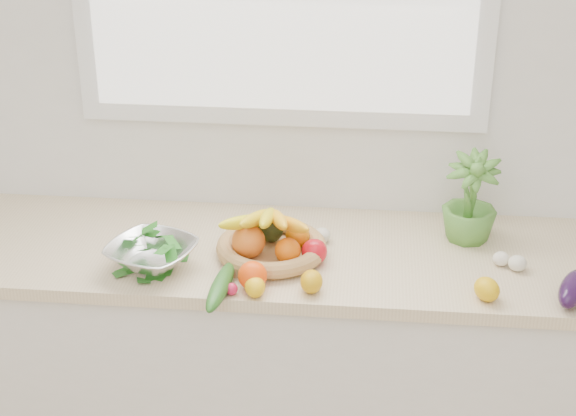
# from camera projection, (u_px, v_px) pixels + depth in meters

# --- Properties ---
(back_wall) EXTENTS (4.50, 0.02, 2.70)m
(back_wall) POSITION_uv_depth(u_px,v_px,m) (282.00, 78.00, 2.79)
(back_wall) COLOR white
(back_wall) RESTS_ON ground
(counter_cabinet) EXTENTS (2.20, 0.58, 0.86)m
(counter_cabinet) POSITION_uv_depth(u_px,v_px,m) (274.00, 372.00, 2.92)
(counter_cabinet) COLOR silver
(counter_cabinet) RESTS_ON ground
(countertop) EXTENTS (2.24, 0.62, 0.04)m
(countertop) POSITION_uv_depth(u_px,v_px,m) (273.00, 254.00, 2.73)
(countertop) COLOR beige
(countertop) RESTS_ON counter_cabinet
(orange_loose) EXTENTS (0.11, 0.11, 0.08)m
(orange_loose) POSITION_uv_depth(u_px,v_px,m) (252.00, 276.00, 2.49)
(orange_loose) COLOR #FF4508
(orange_loose) RESTS_ON countertop
(lemon_a) EXTENTS (0.07, 0.08, 0.06)m
(lemon_a) POSITION_uv_depth(u_px,v_px,m) (255.00, 287.00, 2.46)
(lemon_a) COLOR yellow
(lemon_a) RESTS_ON countertop
(lemon_b) EXTENTS (0.06, 0.08, 0.06)m
(lemon_b) POSITION_uv_depth(u_px,v_px,m) (311.00, 282.00, 2.48)
(lemon_b) COLOR #CF930B
(lemon_b) RESTS_ON countertop
(lemon_c) EXTENTS (0.10, 0.10, 0.07)m
(lemon_c) POSITION_uv_depth(u_px,v_px,m) (487.00, 289.00, 2.44)
(lemon_c) COLOR #E2AA0C
(lemon_c) RESTS_ON countertop
(apple) EXTENTS (0.10, 0.10, 0.08)m
(apple) POSITION_uv_depth(u_px,v_px,m) (314.00, 252.00, 2.62)
(apple) COLOR red
(apple) RESTS_ON countertop
(ginger) EXTENTS (0.10, 0.05, 0.03)m
(ginger) POSITION_uv_depth(u_px,v_px,m) (247.00, 270.00, 2.56)
(ginger) COLOR tan
(ginger) RESTS_ON countertop
(garlic_a) EXTENTS (0.06, 0.06, 0.04)m
(garlic_a) POSITION_uv_depth(u_px,v_px,m) (501.00, 259.00, 2.61)
(garlic_a) COLOR white
(garlic_a) RESTS_ON countertop
(garlic_b) EXTENTS (0.06, 0.06, 0.05)m
(garlic_b) POSITION_uv_depth(u_px,v_px,m) (322.00, 235.00, 2.74)
(garlic_b) COLOR silver
(garlic_b) RESTS_ON countertop
(garlic_c) EXTENTS (0.06, 0.06, 0.05)m
(garlic_c) POSITION_uv_depth(u_px,v_px,m) (518.00, 263.00, 2.59)
(garlic_c) COLOR white
(garlic_c) RESTS_ON countertop
(eggplant) EXTENTS (0.14, 0.20, 0.08)m
(eggplant) POSITION_uv_depth(u_px,v_px,m) (573.00, 289.00, 2.43)
(eggplant) COLOR #240D31
(eggplant) RESTS_ON countertop
(cucumber) EXTENTS (0.07, 0.27, 0.05)m
(cucumber) POSITION_uv_depth(u_px,v_px,m) (221.00, 286.00, 2.47)
(cucumber) COLOR #1D5117
(cucumber) RESTS_ON countertop
(radish) EXTENTS (0.04, 0.04, 0.04)m
(radish) POSITION_uv_depth(u_px,v_px,m) (232.00, 289.00, 2.47)
(radish) COLOR #CD1942
(radish) RESTS_ON countertop
(potted_herb) EXTENTS (0.19, 0.19, 0.30)m
(potted_herb) POSITION_uv_depth(u_px,v_px,m) (470.00, 200.00, 2.72)
(potted_herb) COLOR #4D8831
(potted_herb) RESTS_ON countertop
(fruit_basket) EXTENTS (0.34, 0.34, 0.18)m
(fruit_basket) POSITION_uv_depth(u_px,v_px,m) (270.00, 241.00, 2.65)
(fruit_basket) COLOR tan
(fruit_basket) RESTS_ON countertop
(colander_with_spinach) EXTENTS (0.32, 0.32, 0.13)m
(colander_with_spinach) POSITION_uv_depth(u_px,v_px,m) (151.00, 250.00, 2.57)
(colander_with_spinach) COLOR silver
(colander_with_spinach) RESTS_ON countertop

